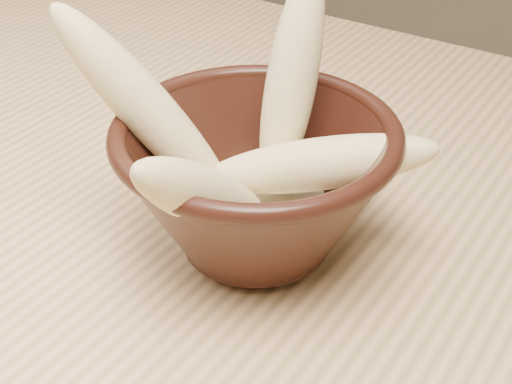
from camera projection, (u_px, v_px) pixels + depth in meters
table at (307, 315)px, 0.57m from camera, size 1.20×0.80×0.75m
bowl at (256, 181)px, 0.47m from camera, size 0.19×0.19×0.10m
milk_puddle at (256, 212)px, 0.49m from camera, size 0.11×0.11×0.01m
banana_upright at (291, 82)px, 0.48m from camera, size 0.04×0.09×0.16m
banana_left at (147, 109)px, 0.46m from camera, size 0.14×0.09×0.16m
banana_across at (317, 164)px, 0.46m from camera, size 0.16×0.10×0.07m
banana_front at (205, 197)px, 0.42m from camera, size 0.05×0.13×0.11m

